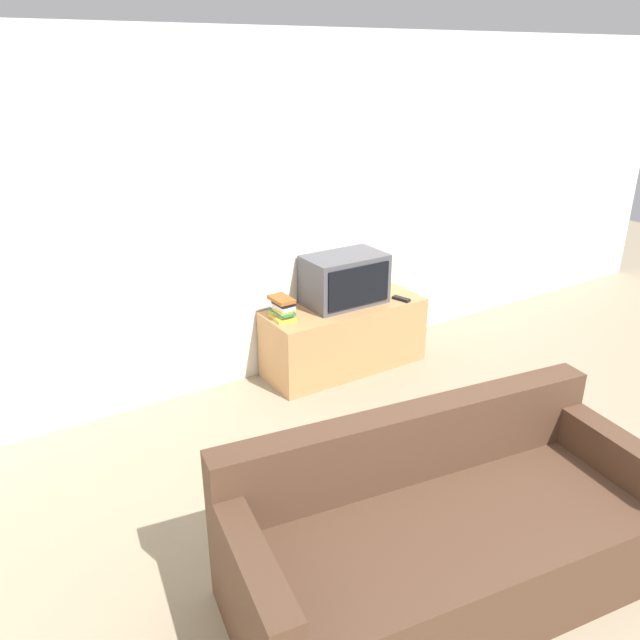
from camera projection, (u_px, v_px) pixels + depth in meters
The scene contains 7 objects.
ground_plane at pixel (618, 603), 2.97m from camera, with size 14.00×14.00×0.00m, color gray.
wall_back at pixel (294, 211), 4.82m from camera, with size 9.00×0.06×2.60m.
tv_stand at pixel (344, 337), 5.13m from camera, with size 1.34×0.50×0.55m.
television at pixel (345, 279), 5.00m from camera, with size 0.65×0.40×0.40m.
couch at pixel (442, 538), 2.98m from camera, with size 2.18×1.17×0.83m.
book_stack at pixel (283, 308), 4.74m from camera, with size 0.17×0.23×0.17m.
remote_on_stand at pixel (401, 299), 5.12m from camera, with size 0.09×0.16×0.02m.
Camera 1 is at (-2.39, -1.11, 2.41)m, focal length 35.00 mm.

